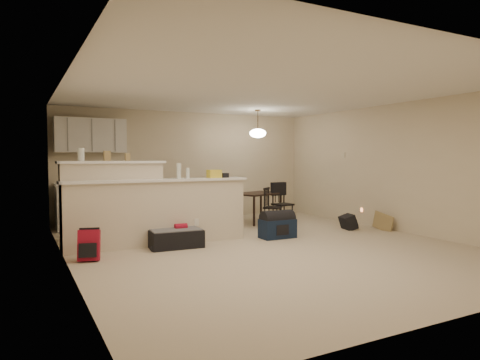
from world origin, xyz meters
TOP-DOWN VIEW (x-y plane):
  - room at (0.00, 0.00)m, footprint 7.00×7.02m
  - breakfast_bar at (-1.76, 0.98)m, footprint 3.08×0.58m
  - upper_cabinets at (-2.20, 3.32)m, footprint 1.40×0.34m
  - kitchen_counter at (-2.00, 3.19)m, footprint 1.80×0.60m
  - thermostat at (2.98, 1.55)m, footprint 0.02×0.12m
  - jar at (-2.68, 1.12)m, footprint 0.10×0.10m
  - cereal_box at (-2.28, 1.12)m, footprint 0.10×0.07m
  - small_box at (-1.96, 1.12)m, footprint 0.08×0.06m
  - bottle_a at (-1.16, 0.90)m, footprint 0.07×0.07m
  - bottle_b at (-1.00, 0.90)m, footprint 0.06×0.06m
  - bag_lump at (-0.51, 0.90)m, footprint 0.22×0.18m
  - pouch at (-0.30, 0.90)m, footprint 0.12×0.10m
  - dining_table at (1.17, 2.27)m, footprint 1.24×1.03m
  - pendant_lamp at (1.17, 2.27)m, footprint 0.36×0.36m
  - dining_chair_near at (1.28, 1.81)m, footprint 0.48×0.48m
  - dining_chair_far at (1.63, 1.95)m, footprint 0.41×0.39m
  - suitcase at (-1.33, 0.61)m, footprint 0.86×0.58m
  - red_backpack at (-2.70, 0.30)m, footprint 0.33×0.25m
  - navy_duffel at (0.55, 0.50)m, footprint 0.63×0.35m
  - black_daypack at (2.31, 0.61)m, footprint 0.30×0.37m
  - cardboard_sheet at (2.83, 0.19)m, footprint 0.07×0.44m

SIDE VIEW (x-z plane):
  - suitcase at x=-1.33m, z-range 0.00..0.28m
  - black_daypack at x=2.31m, z-range 0.00..0.28m
  - cardboard_sheet at x=2.83m, z-range 0.00..0.34m
  - navy_duffel at x=0.55m, z-range 0.00..0.34m
  - red_backpack at x=-2.70m, z-range 0.00..0.43m
  - dining_chair_near at x=1.28m, z-range 0.00..0.80m
  - dining_chair_far at x=1.63m, z-range 0.00..0.87m
  - kitchen_counter at x=-2.00m, z-range 0.00..0.90m
  - dining_table at x=1.17m, z-range 0.25..0.91m
  - breakfast_bar at x=-1.76m, z-range -0.09..1.30m
  - pouch at x=-0.30m, z-range 1.09..1.17m
  - bag_lump at x=-0.51m, z-range 1.09..1.23m
  - bottle_b at x=-1.00m, z-range 1.09..1.27m
  - bottle_a at x=-1.16m, z-range 1.09..1.35m
  - room at x=0.00m, z-range 0.00..2.50m
  - small_box at x=-1.96m, z-range 1.39..1.51m
  - cereal_box at x=-2.28m, z-range 1.39..1.55m
  - jar at x=-2.68m, z-range 1.39..1.59m
  - thermostat at x=2.98m, z-range 1.44..1.56m
  - upper_cabinets at x=-2.20m, z-range 1.55..2.25m
  - pendant_lamp at x=1.17m, z-range 1.68..2.30m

